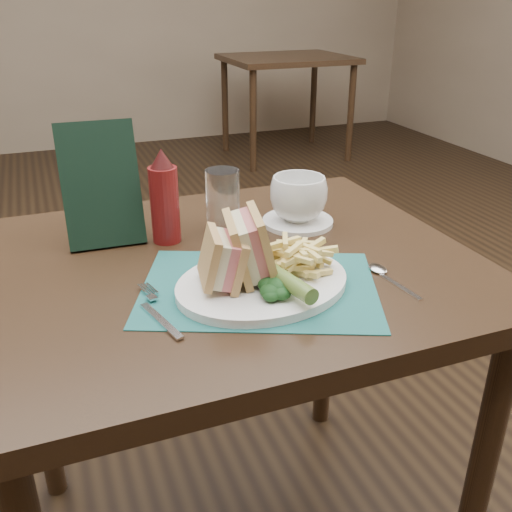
% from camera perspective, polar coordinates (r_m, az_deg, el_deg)
% --- Properties ---
extents(floor, '(7.00, 7.00, 0.00)m').
position_cam_1_polar(floor, '(1.88, -7.31, -14.99)').
color(floor, black).
rests_on(floor, ground).
extents(wall_back, '(6.00, 0.00, 6.00)m').
position_cam_1_polar(wall_back, '(5.06, -17.36, 10.32)').
color(wall_back, gray).
rests_on(wall_back, ground).
extents(table_main, '(0.90, 0.75, 0.75)m').
position_cam_1_polar(table_main, '(1.27, -2.41, -15.82)').
color(table_main, black).
rests_on(table_main, ground).
extents(table_bg_right, '(0.90, 0.75, 0.75)m').
position_cam_1_polar(table_bg_right, '(4.53, 3.01, 14.63)').
color(table_bg_right, black).
rests_on(table_bg_right, ground).
extents(placemat, '(0.47, 0.41, 0.00)m').
position_cam_1_polar(placemat, '(0.96, 0.30, -3.17)').
color(placemat, '#1B5854').
rests_on(placemat, table_main).
extents(plate, '(0.34, 0.29, 0.01)m').
position_cam_1_polar(plate, '(0.95, 0.65, -2.77)').
color(plate, white).
rests_on(plate, placemat).
extents(sandwich_half_a, '(0.09, 0.10, 0.09)m').
position_cam_1_polar(sandwich_half_a, '(0.91, -4.67, -0.40)').
color(sandwich_half_a, tan).
rests_on(sandwich_half_a, plate).
extents(sandwich_half_b, '(0.10, 0.13, 0.11)m').
position_cam_1_polar(sandwich_half_b, '(0.93, -1.86, 1.00)').
color(sandwich_half_b, tan).
rests_on(sandwich_half_b, plate).
extents(kale_garnish, '(0.11, 0.08, 0.03)m').
position_cam_1_polar(kale_garnish, '(0.90, 2.40, -3.04)').
color(kale_garnish, black).
rests_on(kale_garnish, plate).
extents(pickle_spear, '(0.05, 0.12, 0.03)m').
position_cam_1_polar(pickle_spear, '(0.89, 3.33, -2.64)').
color(pickle_spear, '#4F6D29').
rests_on(pickle_spear, plate).
extents(fries_pile, '(0.18, 0.20, 0.06)m').
position_cam_1_polar(fries_pile, '(0.97, 4.01, 0.30)').
color(fries_pile, '#E9D274').
rests_on(fries_pile, plate).
extents(fork, '(0.08, 0.17, 0.01)m').
position_cam_1_polar(fork, '(0.89, -9.90, -5.20)').
color(fork, silver).
rests_on(fork, placemat).
extents(spoon, '(0.05, 0.15, 0.01)m').
position_cam_1_polar(spoon, '(1.00, 13.43, -2.23)').
color(spoon, silver).
rests_on(spoon, table_main).
extents(saucer, '(0.19, 0.19, 0.01)m').
position_cam_1_polar(saucer, '(1.22, 4.19, 3.46)').
color(saucer, white).
rests_on(saucer, table_main).
extents(coffee_cup, '(0.17, 0.17, 0.09)m').
position_cam_1_polar(coffee_cup, '(1.20, 4.27, 5.77)').
color(coffee_cup, white).
rests_on(coffee_cup, saucer).
extents(drinking_glass, '(0.09, 0.09, 0.13)m').
position_cam_1_polar(drinking_glass, '(1.16, -3.33, 5.48)').
color(drinking_glass, white).
rests_on(drinking_glass, table_main).
extents(ketchup_bottle, '(0.06, 0.06, 0.19)m').
position_cam_1_polar(ketchup_bottle, '(1.11, -9.17, 5.93)').
color(ketchup_bottle, '#621011').
rests_on(ketchup_bottle, table_main).
extents(check_presenter, '(0.15, 0.09, 0.23)m').
position_cam_1_polar(check_presenter, '(1.13, -15.25, 6.88)').
color(check_presenter, black).
rests_on(check_presenter, table_main).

